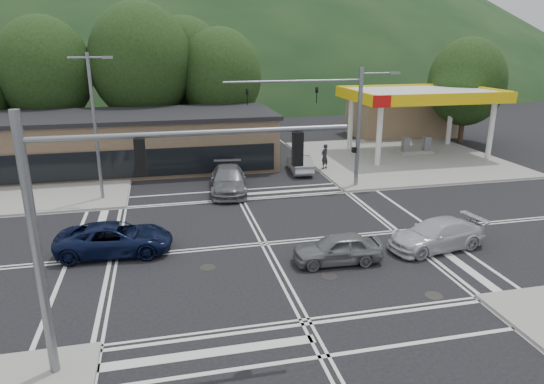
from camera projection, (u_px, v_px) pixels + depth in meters
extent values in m
plane|color=black|center=(264.00, 244.00, 24.05)|extent=(120.00, 120.00, 0.00)
cube|color=gray|center=(400.00, 158.00, 41.17)|extent=(16.00, 16.00, 0.15)
cube|color=gray|center=(17.00, 180.00, 34.78)|extent=(16.00, 16.00, 0.15)
cylinder|color=silver|center=(379.00, 136.00, 37.94)|extent=(0.44, 0.44, 5.00)
cylinder|color=silver|center=(350.00, 123.00, 43.52)|extent=(0.44, 0.44, 5.00)
cylinder|color=silver|center=(491.00, 131.00, 40.07)|extent=(0.44, 0.44, 5.00)
cylinder|color=silver|center=(450.00, 119.00, 45.65)|extent=(0.44, 0.44, 5.00)
cube|color=silver|center=(421.00, 94.00, 40.95)|extent=(12.00, 8.00, 0.60)
cube|color=yellow|center=(447.00, 99.00, 37.23)|extent=(12.20, 0.25, 0.90)
cube|color=yellow|center=(399.00, 89.00, 44.67)|extent=(12.20, 0.25, 0.90)
cube|color=yellow|center=(354.00, 96.00, 39.68)|extent=(0.25, 8.20, 0.90)
cube|color=yellow|center=(483.00, 92.00, 42.23)|extent=(0.25, 8.20, 0.90)
cube|color=red|center=(382.00, 102.00, 35.92)|extent=(1.40, 0.12, 0.90)
cube|color=gray|center=(416.00, 152.00, 42.47)|extent=(3.00, 1.00, 0.30)
cube|color=slate|center=(406.00, 145.00, 42.05)|extent=(0.60, 0.50, 1.30)
cube|color=slate|center=(427.00, 144.00, 42.47)|extent=(0.60, 0.50, 1.30)
cube|color=#846B4F|center=(400.00, 117.00, 50.98)|extent=(10.00, 6.00, 3.80)
cube|color=brown|center=(118.00, 143.00, 37.55)|extent=(24.00, 8.00, 4.00)
ellipsoid|color=#163118|center=(180.00, 85.00, 107.72)|extent=(252.00, 126.00, 140.00)
cylinder|color=#382619|center=(52.00, 126.00, 42.66)|extent=(0.50, 0.50, 4.84)
ellipsoid|color=black|center=(45.00, 71.00, 41.23)|extent=(8.00, 8.00, 9.20)
cylinder|color=#382619|center=(145.00, 120.00, 44.29)|extent=(0.50, 0.50, 5.28)
ellipsoid|color=black|center=(141.00, 62.00, 42.74)|extent=(9.00, 9.00, 10.35)
cylinder|color=#382619|center=(222.00, 122.00, 45.92)|extent=(0.50, 0.50, 4.40)
ellipsoid|color=black|center=(220.00, 76.00, 44.62)|extent=(7.60, 7.60, 8.74)
cylinder|color=#382619|center=(187.00, 115.00, 48.93)|extent=(0.50, 0.50, 4.84)
ellipsoid|color=black|center=(185.00, 67.00, 47.51)|extent=(8.40, 8.40, 9.66)
cylinder|color=#382619|center=(462.00, 122.00, 47.16)|extent=(0.50, 0.50, 3.96)
ellipsoid|color=black|center=(467.00, 82.00, 46.00)|extent=(7.20, 7.20, 8.28)
cylinder|color=slate|center=(95.00, 130.00, 29.26)|extent=(0.20, 0.20, 9.00)
cylinder|color=slate|center=(87.00, 57.00, 27.99)|extent=(2.20, 0.12, 0.12)
cube|color=slate|center=(107.00, 57.00, 28.23)|extent=(0.60, 0.25, 0.15)
cylinder|color=slate|center=(359.00, 129.00, 32.22)|extent=(0.28, 0.28, 8.00)
cylinder|color=slate|center=(294.00, 81.00, 30.30)|extent=(9.00, 0.16, 0.16)
imported|color=black|center=(317.00, 95.00, 30.89)|extent=(0.16, 0.20, 1.00)
imported|color=black|center=(247.00, 97.00, 29.93)|extent=(0.16, 0.20, 1.00)
cylinder|color=slate|center=(379.00, 73.00, 31.39)|extent=(2.40, 0.12, 0.12)
cube|color=slate|center=(395.00, 73.00, 31.63)|extent=(0.70, 0.30, 0.15)
cube|color=black|center=(354.00, 150.00, 32.59)|extent=(0.25, 0.30, 0.35)
cylinder|color=slate|center=(37.00, 254.00, 13.48)|extent=(0.28, 0.28, 8.00)
cylinder|color=slate|center=(194.00, 133.00, 13.48)|extent=(9.00, 0.16, 0.16)
cube|color=black|center=(140.00, 157.00, 13.34)|extent=(0.30, 0.25, 1.00)
cube|color=black|center=(298.00, 149.00, 14.29)|extent=(0.30, 0.25, 1.00)
imported|color=black|center=(115.00, 239.00, 22.79)|extent=(5.46, 2.77, 1.48)
imported|color=slate|center=(337.00, 248.00, 21.86)|extent=(4.13, 1.85, 1.38)
imported|color=silver|center=(436.00, 235.00, 23.34)|extent=(5.14, 2.71, 1.42)
imported|color=#9EA1A5|center=(300.00, 164.00, 36.88)|extent=(1.79, 4.20, 1.35)
imported|color=silver|center=(241.00, 147.00, 41.95)|extent=(1.90, 4.66, 1.59)
imported|color=slate|center=(228.00, 180.00, 32.07)|extent=(2.93, 5.84, 1.63)
imported|color=black|center=(325.00, 156.00, 37.26)|extent=(0.84, 0.76, 1.91)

